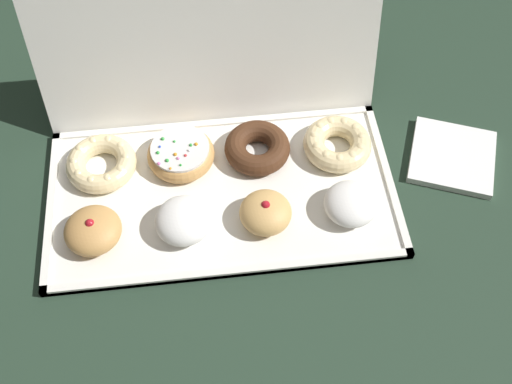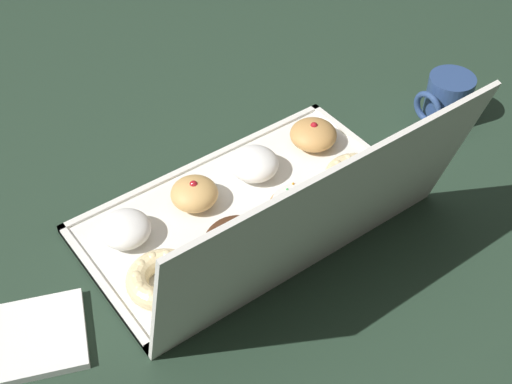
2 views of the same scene
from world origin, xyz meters
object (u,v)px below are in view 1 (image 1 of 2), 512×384
at_px(powdered_filled_donut_3, 351,204).
at_px(napkin_stack, 452,157).
at_px(jelly_filled_donut_2, 266,213).
at_px(cruller_donut_7, 337,143).
at_px(chocolate_cake_ring_donut_6, 257,148).
at_px(sprinkle_donut_5, 181,154).
at_px(powdered_filled_donut_1, 183,221).
at_px(jelly_filled_donut_0, 93,230).
at_px(donut_box, 222,193).
at_px(cruller_donut_4, 101,163).

relative_size(powdered_filled_donut_3, napkin_stack, 0.61).
bearing_deg(jelly_filled_donut_2, powdered_filled_donut_3, 0.60).
distance_m(cruller_donut_7, napkin_stack, 0.20).
height_order(chocolate_cake_ring_donut_6, cruller_donut_7, cruller_donut_7).
distance_m(jelly_filled_donut_2, sprinkle_donut_5, 0.18).
distance_m(powdered_filled_donut_1, sprinkle_donut_5, 0.13).
distance_m(jelly_filled_donut_0, chocolate_cake_ring_donut_6, 0.30).
bearing_deg(donut_box, cruller_donut_7, 17.17).
height_order(jelly_filled_donut_0, napkin_stack, jelly_filled_donut_0).
bearing_deg(jelly_filled_donut_2, cruller_donut_7, 42.21).
distance_m(cruller_donut_4, chocolate_cake_ring_donut_6, 0.26).
distance_m(powdered_filled_donut_3, sprinkle_donut_5, 0.29).
bearing_deg(sprinkle_donut_5, jelly_filled_donut_0, -136.00).
distance_m(jelly_filled_donut_0, jelly_filled_donut_2, 0.26).
relative_size(powdered_filled_donut_1, cruller_donut_7, 0.77).
bearing_deg(powdered_filled_donut_3, jelly_filled_donut_2, -179.40).
bearing_deg(jelly_filled_donut_2, powdered_filled_donut_1, -179.88).
bearing_deg(jelly_filled_donut_0, powdered_filled_donut_1, 0.42).
bearing_deg(jelly_filled_donut_0, napkin_stack, 8.81).
xyz_separation_m(powdered_filled_donut_1, cruller_donut_4, (-0.13, 0.13, -0.01)).
height_order(sprinkle_donut_5, cruller_donut_7, sprinkle_donut_5).
height_order(jelly_filled_donut_0, chocolate_cake_ring_donut_6, jelly_filled_donut_0).
bearing_deg(powdered_filled_donut_3, donut_box, 162.87).
relative_size(donut_box, chocolate_cake_ring_donut_6, 5.09).
relative_size(donut_box, sprinkle_donut_5, 5.01).
relative_size(powdered_filled_donut_3, cruller_donut_7, 0.73).
bearing_deg(donut_box, chocolate_cake_ring_donut_6, 46.38).
height_order(jelly_filled_donut_0, cruller_donut_7, jelly_filled_donut_0).
bearing_deg(sprinkle_donut_5, napkin_stack, -5.23).
bearing_deg(cruller_donut_7, jelly_filled_donut_0, -162.64).
xyz_separation_m(donut_box, cruller_donut_4, (-0.19, 0.07, 0.02)).
xyz_separation_m(powdered_filled_donut_1, jelly_filled_donut_2, (0.13, 0.00, -0.00)).
bearing_deg(powdered_filled_donut_1, donut_box, 44.59).
bearing_deg(sprinkle_donut_5, donut_box, -48.71).
relative_size(powdered_filled_donut_1, chocolate_cake_ring_donut_6, 0.80).
xyz_separation_m(jelly_filled_donut_2, sprinkle_donut_5, (-0.13, 0.13, -0.00)).
xyz_separation_m(donut_box, napkin_stack, (0.39, 0.03, 0.00)).
relative_size(jelly_filled_donut_0, sprinkle_donut_5, 0.78).
relative_size(jelly_filled_donut_0, cruller_donut_4, 0.76).
relative_size(jelly_filled_donut_0, chocolate_cake_ring_donut_6, 0.80).
bearing_deg(powdered_filled_donut_3, cruller_donut_4, 161.87).
distance_m(powdered_filled_donut_1, chocolate_cake_ring_donut_6, 0.18).
distance_m(donut_box, jelly_filled_donut_2, 0.09).
height_order(powdered_filled_donut_1, sprinkle_donut_5, powdered_filled_donut_1).
height_order(jelly_filled_donut_0, powdered_filled_donut_3, jelly_filled_donut_0).
bearing_deg(jelly_filled_donut_0, sprinkle_donut_5, 44.00).
distance_m(jelly_filled_donut_0, cruller_donut_7, 0.42).
xyz_separation_m(chocolate_cake_ring_donut_6, cruller_donut_7, (0.13, -0.01, 0.00)).
distance_m(donut_box, powdered_filled_donut_1, 0.09).
bearing_deg(powdered_filled_donut_1, jelly_filled_donut_2, 0.12).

